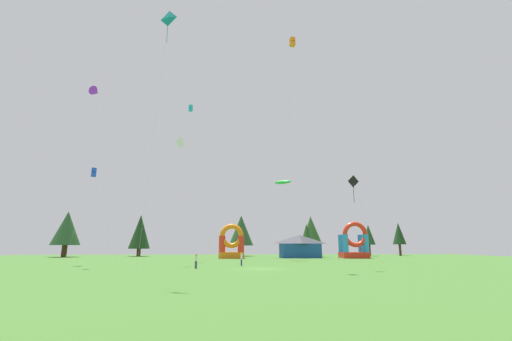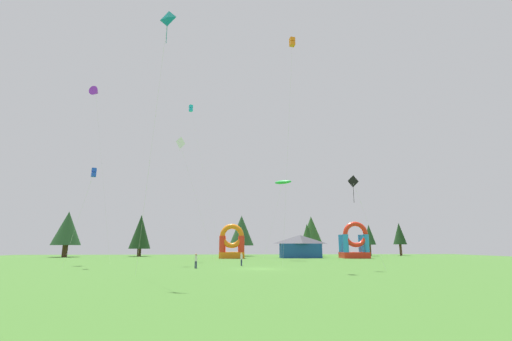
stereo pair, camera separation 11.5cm
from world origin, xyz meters
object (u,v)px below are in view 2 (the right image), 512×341
object	(u,v)px
kite_white_diamond	(180,144)
person_midfield	(196,260)
kite_blue_box	(94,173)
festival_tent	(300,246)
kite_teal_diamond	(167,21)
kite_orange_box	(292,43)
person_near_camera	(241,258)
kite_black_diamond	(353,183)
kite_cyan_box	(191,109)
inflatable_red_slide	(355,245)
kite_green_parafoil	(283,182)
inflatable_orange_dome	(232,246)
kite_purple_delta	(96,92)

from	to	relation	value
kite_white_diamond	person_midfield	size ratio (longest dim) A/B	10.82
kite_blue_box	festival_tent	size ratio (longest dim) A/B	1.44
kite_teal_diamond	kite_orange_box	bearing A→B (deg)	45.19
kite_blue_box	person_near_camera	world-z (taller)	kite_blue_box
kite_black_diamond	kite_white_diamond	bearing A→B (deg)	152.03
kite_orange_box	person_midfield	xyz separation A→B (m)	(-10.81, 2.07, -25.39)
kite_cyan_box	kite_orange_box	distance (m)	26.60
person_near_camera	festival_tent	distance (m)	29.44
kite_white_diamond	kite_orange_box	size ratio (longest dim) A/B	0.62
person_midfield	person_near_camera	xyz separation A→B (m)	(5.08, 4.52, -0.00)
inflatable_red_slide	kite_green_parafoil	bearing A→B (deg)	-153.37
person_near_camera	festival_tent	size ratio (longest dim) A/B	0.20
kite_white_diamond	inflatable_red_slide	size ratio (longest dim) A/B	2.41
kite_teal_diamond	inflatable_orange_dome	bearing A→B (deg)	83.14
kite_white_diamond	inflatable_orange_dome	bearing A→B (deg)	72.08
kite_orange_box	festival_tent	xyz separation A→B (m)	(6.72, 33.24, -24.07)
kite_blue_box	person_near_camera	size ratio (longest dim) A/B	7.39
kite_black_diamond	person_near_camera	size ratio (longest dim) A/B	6.17
kite_purple_delta	inflatable_red_slide	world-z (taller)	kite_purple_delta
kite_blue_box	kite_black_diamond	xyz separation A→B (m)	(29.41, -5.78, -1.89)
kite_white_diamond	festival_tent	bearing A→B (deg)	48.70
kite_blue_box	kite_cyan_box	bearing A→B (deg)	63.77
kite_teal_diamond	kite_white_diamond	bearing A→B (deg)	95.24
kite_green_parafoil	inflatable_orange_dome	distance (m)	16.77
kite_green_parafoil	inflatable_red_slide	distance (m)	20.02
kite_black_diamond	kite_teal_diamond	size ratio (longest dim) A/B	0.46
kite_green_parafoil	person_near_camera	size ratio (longest dim) A/B	8.97
kite_green_parafoil	festival_tent	size ratio (longest dim) A/B	1.75
kite_white_diamond	person_midfield	xyz separation A→B (m)	(3.51, -7.21, -15.22)
kite_orange_box	person_near_camera	bearing A→B (deg)	131.02
festival_tent	kite_white_diamond	bearing A→B (deg)	-131.30
person_midfield	person_near_camera	world-z (taller)	person_midfield
kite_blue_box	kite_orange_box	distance (m)	28.42
inflatable_red_slide	inflatable_orange_dome	xyz separation A→B (m)	(-23.98, 1.27, -0.20)
kite_orange_box	festival_tent	world-z (taller)	kite_orange_box
kite_orange_box	person_midfield	distance (m)	27.68
kite_blue_box	kite_teal_diamond	bearing A→B (deg)	-56.30
kite_teal_diamond	person_midfield	size ratio (longest dim) A/B	13.29
kite_white_diamond	kite_teal_diamond	xyz separation A→B (m)	(1.99, -21.70, 3.83)
kite_cyan_box	kite_teal_diamond	xyz separation A→B (m)	(2.35, -34.60, -6.56)
kite_orange_box	inflatable_red_slide	distance (m)	42.34
inflatable_orange_dome	kite_blue_box	bearing A→B (deg)	-120.83
inflatable_orange_dome	kite_orange_box	bearing A→B (deg)	-77.65
kite_teal_diamond	festival_tent	size ratio (longest dim) A/B	2.60
kite_green_parafoil	kite_white_diamond	size ratio (longest dim) A/B	0.83
kite_purple_delta	kite_teal_diamond	xyz separation A→B (m)	(16.12, -26.81, -5.81)
kite_teal_diamond	person_near_camera	distance (m)	27.71
kite_teal_diamond	inflatable_orange_dome	xyz separation A→B (m)	(5.34, 44.36, -17.60)
festival_tent	kite_purple_delta	bearing A→B (deg)	-151.83
kite_white_diamond	kite_teal_diamond	size ratio (longest dim) A/B	0.81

